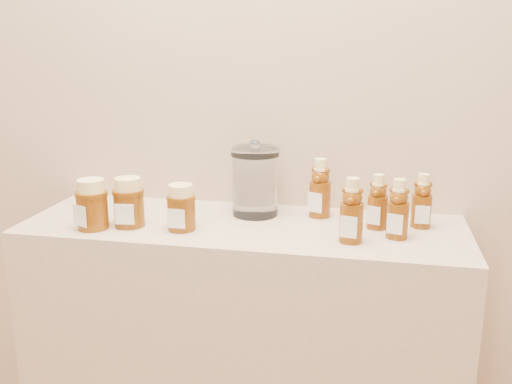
% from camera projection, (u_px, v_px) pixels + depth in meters
% --- Properties ---
extents(wall_back, '(3.50, 0.02, 2.70)m').
position_uv_depth(wall_back, '(258.00, 52.00, 1.63)').
color(wall_back, tan).
rests_on(wall_back, ground).
extents(display_table, '(1.20, 0.40, 0.90)m').
position_uv_depth(display_table, '(244.00, 369.00, 1.67)').
color(display_table, tan).
rests_on(display_table, ground).
extents(bear_bottle_back_left, '(0.08, 0.08, 0.19)m').
position_uv_depth(bear_bottle_back_left, '(320.00, 184.00, 1.59)').
color(bear_bottle_back_left, '#5B2A07').
rests_on(bear_bottle_back_left, display_table).
extents(bear_bottle_back_mid, '(0.07, 0.07, 0.17)m').
position_uv_depth(bear_bottle_back_mid, '(378.00, 198.00, 1.50)').
color(bear_bottle_back_mid, '#5B2A07').
rests_on(bear_bottle_back_mid, display_table).
extents(bear_bottle_back_right, '(0.06, 0.06, 0.16)m').
position_uv_depth(bear_bottle_back_right, '(422.00, 197.00, 1.51)').
color(bear_bottle_back_right, '#5B2A07').
rests_on(bear_bottle_back_right, display_table).
extents(bear_bottle_front_left, '(0.07, 0.07, 0.18)m').
position_uv_depth(bear_bottle_front_left, '(352.00, 206.00, 1.39)').
color(bear_bottle_front_left, '#5B2A07').
rests_on(bear_bottle_front_left, display_table).
extents(bear_bottle_front_right, '(0.07, 0.07, 0.17)m').
position_uv_depth(bear_bottle_front_right, '(398.00, 205.00, 1.42)').
color(bear_bottle_front_right, '#5B2A07').
rests_on(bear_bottle_front_right, display_table).
extents(honey_jar_left, '(0.09, 0.09, 0.13)m').
position_uv_depth(honey_jar_left, '(129.00, 202.00, 1.52)').
color(honey_jar_left, '#5B2A07').
rests_on(honey_jar_left, display_table).
extents(honey_jar_back, '(0.08, 0.08, 0.12)m').
position_uv_depth(honey_jar_back, '(181.00, 207.00, 1.49)').
color(honey_jar_back, '#5B2A07').
rests_on(honey_jar_back, display_table).
extents(honey_jar_front, '(0.11, 0.11, 0.13)m').
position_uv_depth(honey_jar_front, '(92.00, 204.00, 1.50)').
color(honey_jar_front, '#5B2A07').
rests_on(honey_jar_front, display_table).
extents(glass_canister, '(0.14, 0.14, 0.21)m').
position_uv_depth(glass_canister, '(255.00, 179.00, 1.61)').
color(glass_canister, white).
rests_on(glass_canister, display_table).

